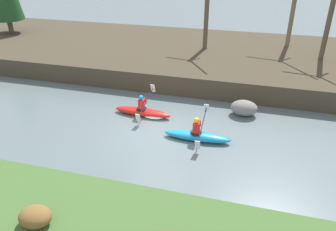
{
  "coord_description": "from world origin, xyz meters",
  "views": [
    {
      "loc": [
        3.65,
        -11.23,
        7.06
      ],
      "look_at": [
        0.32,
        0.7,
        0.55
      ],
      "focal_mm": 35.0,
      "sensor_mm": 36.0,
      "label": 1
    }
  ],
  "objects": [
    {
      "name": "ground_plane",
      "position": [
        0.0,
        0.0,
        0.0
      ],
      "size": [
        90.0,
        90.0,
        0.0
      ],
      "primitive_type": "plane",
      "color": "slate"
    },
    {
      "name": "riverbank_far",
      "position": [
        0.0,
        9.29,
        0.54
      ],
      "size": [
        44.0,
        10.77,
        1.07
      ],
      "color": "#473D2D",
      "rests_on": "ground"
    },
    {
      "name": "bare_tree_upstream",
      "position": [
        0.39,
        9.41,
        3.51
      ],
      "size": [
        2.89,
        2.85,
        5.17
      ],
      "color": "brown",
      "rests_on": "riverbank_far"
    },
    {
      "name": "bare_tree_mid_downstream",
      "position": [
        7.34,
        9.19,
        3.98
      ],
      "size": [
        3.41,
        3.37,
        6.17
      ],
      "color": "brown",
      "rests_on": "riverbank_far"
    },
    {
      "name": "shrub_clump_nearest",
      "position": [
        -1.32,
        -6.14,
        0.84
      ],
      "size": [
        0.88,
        0.73,
        0.48
      ],
      "color": "brown",
      "rests_on": "riverbank_near"
    },
    {
      "name": "kayaker_lead",
      "position": [
        1.77,
        -0.02,
        0.22
      ],
      "size": [
        2.77,
        2.06,
        1.2
      ],
      "rotation": [
        0.0,
        0.0,
        0.01
      ],
      "color": "#1993D6",
      "rests_on": "ground"
    },
    {
      "name": "kayaker_middle",
      "position": [
        -0.98,
        1.41,
        0.2
      ],
      "size": [
        2.78,
        2.07,
        1.2
      ],
      "rotation": [
        0.0,
        0.0,
        -0.04
      ],
      "color": "red",
      "rests_on": "ground"
    },
    {
      "name": "boulder_midstream",
      "position": [
        3.4,
        2.74,
        0.35
      ],
      "size": [
        1.23,
        0.96,
        0.7
      ],
      "color": "gray",
      "rests_on": "ground"
    }
  ]
}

